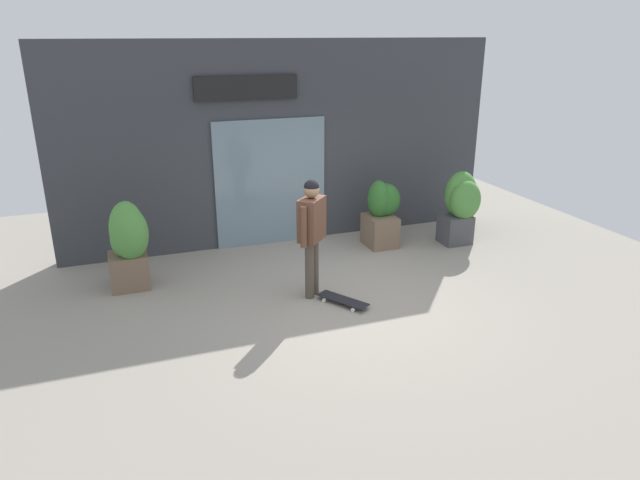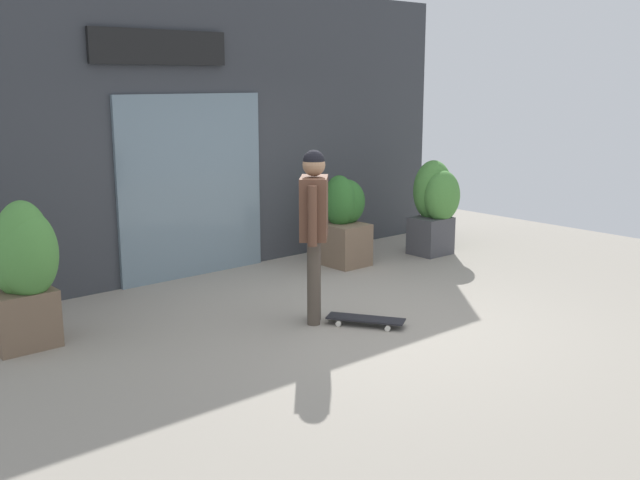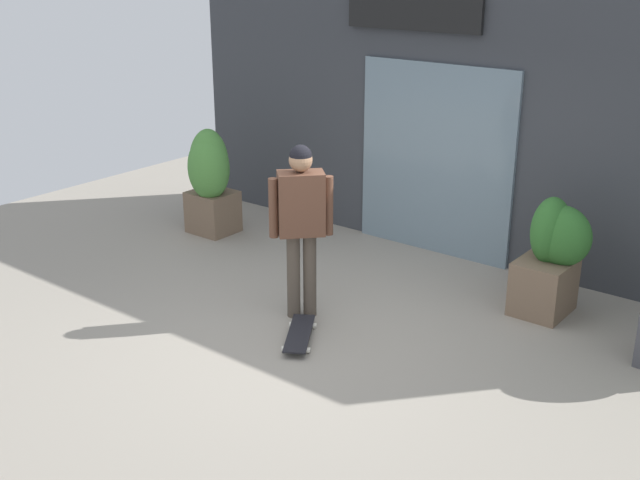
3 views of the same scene
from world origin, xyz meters
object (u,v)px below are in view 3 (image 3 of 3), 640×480
at_px(planter_box_mid, 552,254).
at_px(skateboarder, 301,213).
at_px(skateboard, 299,334).
at_px(planter_box_left, 210,177).

bearing_deg(planter_box_mid, skateboarder, -139.55).
distance_m(skateboarder, skateboard, 1.13).
bearing_deg(planter_box_left, skateboard, -29.90).
bearing_deg(planter_box_mid, planter_box_left, -174.25).
xyz_separation_m(skateboarder, planter_box_mid, (1.87, 1.59, -0.45)).
height_order(skateboard, planter_box_mid, planter_box_mid).
bearing_deg(skateboarder, planter_box_left, -161.65).
height_order(planter_box_left, planter_box_mid, planter_box_left).
distance_m(skateboarder, planter_box_left, 2.71).
height_order(skateboarder, skateboard, skateboarder).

